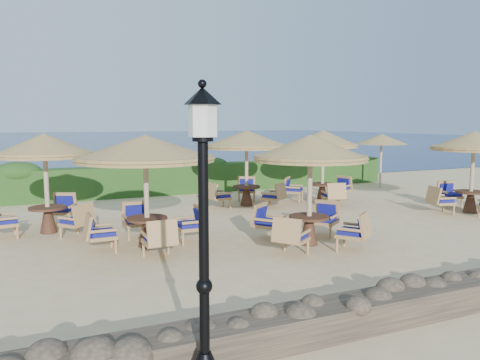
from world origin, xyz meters
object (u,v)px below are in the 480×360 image
at_px(cafe_set_2, 473,158).
at_px(cafe_set_3, 45,164).
at_px(extra_parasol, 382,139).
at_px(cafe_set_5, 323,153).
at_px(lamp_post, 204,254).
at_px(cafe_set_1, 310,171).
at_px(cafe_set_4, 247,151).
at_px(cafe_set_0, 146,166).

relative_size(cafe_set_2, cafe_set_3, 1.05).
relative_size(extra_parasol, cafe_set_5, 0.89).
xyz_separation_m(cafe_set_2, cafe_set_5, (-3.37, 3.54, 0.05)).
bearing_deg(lamp_post, cafe_set_3, 98.92).
bearing_deg(cafe_set_3, cafe_set_5, 6.27).
xyz_separation_m(cafe_set_1, cafe_set_5, (3.61, 4.86, 0.04)).
bearing_deg(cafe_set_4, cafe_set_0, -137.77).
distance_m(cafe_set_0, cafe_set_3, 3.23).
relative_size(extra_parasol, cafe_set_4, 0.81).
bearing_deg(cafe_set_5, cafe_set_2, -46.41).
relative_size(cafe_set_0, cafe_set_2, 1.14).
bearing_deg(cafe_set_5, cafe_set_1, -126.61).
height_order(extra_parasol, cafe_set_0, cafe_set_0).
relative_size(cafe_set_2, cafe_set_5, 1.07).
height_order(extra_parasol, cafe_set_3, cafe_set_3).
relative_size(extra_parasol, cafe_set_2, 0.83).
bearing_deg(cafe_set_0, lamp_post, -96.91).
relative_size(cafe_set_1, cafe_set_3, 0.99).
height_order(extra_parasol, cafe_set_4, cafe_set_4).
bearing_deg(extra_parasol, cafe_set_2, -102.08).
distance_m(lamp_post, cafe_set_1, 6.52).
distance_m(cafe_set_1, cafe_set_2, 7.11).
bearing_deg(cafe_set_1, cafe_set_5, 53.39).
height_order(cafe_set_1, cafe_set_4, same).
xyz_separation_m(extra_parasol, cafe_set_2, (-1.25, -5.84, -0.39)).
xyz_separation_m(lamp_post, extra_parasol, (12.60, 12.00, 0.62)).
relative_size(cafe_set_3, cafe_set_5, 1.02).
bearing_deg(lamp_post, cafe_set_1, 47.95).
distance_m(lamp_post, cafe_set_2, 12.91).
bearing_deg(extra_parasol, cafe_set_5, -153.56).
bearing_deg(cafe_set_2, cafe_set_5, 133.59).
xyz_separation_m(cafe_set_3, cafe_set_5, (9.34, 1.03, -0.01)).
bearing_deg(cafe_set_3, cafe_set_0, -49.10).
relative_size(cafe_set_0, cafe_set_5, 1.21).
bearing_deg(cafe_set_5, cafe_set_0, -154.34).
bearing_deg(extra_parasol, cafe_set_4, -166.69).
bearing_deg(extra_parasol, cafe_set_0, -154.03).
relative_size(cafe_set_4, cafe_set_5, 1.10).
xyz_separation_m(cafe_set_2, cafe_set_3, (-12.71, 2.52, 0.06)).
bearing_deg(extra_parasol, lamp_post, -136.40).
height_order(lamp_post, extra_parasol, lamp_post).
distance_m(lamp_post, extra_parasol, 17.41).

